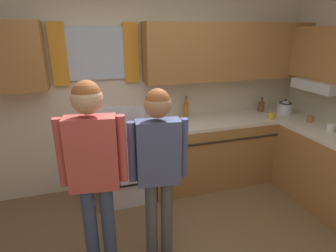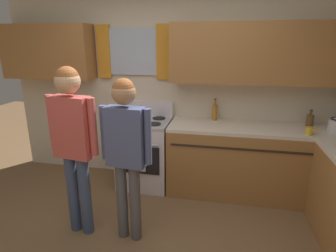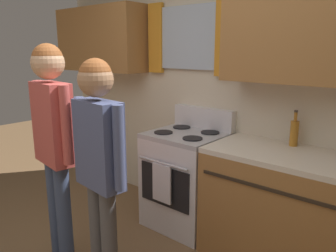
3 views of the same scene
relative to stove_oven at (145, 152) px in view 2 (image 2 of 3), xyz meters
The scene contains 8 objects.
back_wall_unit 1.11m from the stove_oven, 37.35° to the left, with size 4.60×0.42×2.60m.
kitchen_counter_run 1.81m from the stove_oven, 11.50° to the right, with size 2.25×1.93×0.90m.
stove_oven is the anchor object (origin of this frame).
bottle_oil_amber 1.06m from the stove_oven, 13.30° to the left, with size 0.06×0.06×0.29m.
bottle_squat_brown 2.10m from the stove_oven, ahead, with size 0.08×0.08×0.21m.
mug_mustard_yellow 2.01m from the stove_oven, ahead, with size 0.12×0.08×0.09m.
adult_left 1.31m from the stove_oven, 108.68° to the right, with size 0.52×0.23×1.69m.
adult_in_plaid 1.24m from the stove_oven, 82.62° to the right, with size 0.49×0.22×1.59m.
Camera 2 is at (0.69, -1.83, 1.90)m, focal length 29.94 mm.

